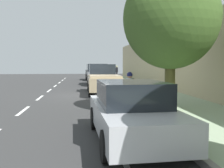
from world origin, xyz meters
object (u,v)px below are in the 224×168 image
(parked_sedan_silver_nearest, at_px, (131,112))
(parked_suv_grey_mid, at_px, (98,74))
(parked_pickup_tan_second, at_px, (103,80))
(fire_hydrant, at_px, (136,91))
(pedestrian_on_phone, at_px, (117,71))
(bicycle_at_curb, at_px, (124,99))
(cyclist_with_backpack, at_px, (130,87))
(street_tree_mid_block, at_px, (171,19))
(parked_suv_black_far, at_px, (94,72))

(parked_sedan_silver_nearest, relative_size, parked_suv_grey_mid, 0.94)
(parked_pickup_tan_second, distance_m, fire_hydrant, 4.43)
(pedestrian_on_phone, bearing_deg, bicycle_at_curb, -96.48)
(pedestrian_on_phone, bearing_deg, parked_sedan_silver_nearest, -96.55)
(bicycle_at_curb, distance_m, cyclist_with_backpack, 0.80)
(parked_suv_grey_mid, bearing_deg, fire_hydrant, -83.38)
(parked_sedan_silver_nearest, relative_size, pedestrian_on_phone, 2.78)
(bicycle_at_curb, xyz_separation_m, street_tree_mid_block, (1.56, -1.70, 3.33))
(cyclist_with_backpack, bearing_deg, parked_suv_black_far, 91.90)
(parked_suv_black_far, bearing_deg, parked_suv_grey_mid, -89.92)
(cyclist_with_backpack, distance_m, pedestrian_on_phone, 20.16)
(bicycle_at_curb, bearing_deg, parked_pickup_tan_second, 95.19)
(cyclist_with_backpack, xyz_separation_m, pedestrian_on_phone, (2.00, 20.06, 0.10))
(bicycle_at_curb, bearing_deg, parked_suv_black_far, 91.32)
(parked_suv_grey_mid, xyz_separation_m, bicycle_at_curb, (0.46, -13.14, -0.66))
(pedestrian_on_phone, bearing_deg, parked_suv_black_far, 162.24)
(parked_pickup_tan_second, relative_size, pedestrian_on_phone, 3.29)
(parked_pickup_tan_second, height_order, cyclist_with_backpack, parked_pickup_tan_second)
(fire_hydrant, bearing_deg, parked_sedan_silver_nearest, -102.87)
(bicycle_at_curb, bearing_deg, parked_suv_grey_mid, 92.01)
(parked_suv_black_far, bearing_deg, pedestrian_on_phone, -17.76)
(parked_sedan_silver_nearest, height_order, parked_suv_grey_mid, parked_suv_grey_mid)
(parked_suv_black_far, distance_m, street_tree_mid_block, 22.42)
(street_tree_mid_block, relative_size, pedestrian_on_phone, 3.42)
(street_tree_mid_block, bearing_deg, pedestrian_on_phone, 88.22)
(parked_sedan_silver_nearest, distance_m, street_tree_mid_block, 5.03)
(parked_pickup_tan_second, bearing_deg, bicycle_at_curb, -84.81)
(parked_pickup_tan_second, xyz_separation_m, fire_hydrant, (1.41, -4.19, -0.31))
(cyclist_with_backpack, relative_size, fire_hydrant, 1.92)
(parked_pickup_tan_second, bearing_deg, fire_hydrant, -71.42)
(parked_suv_grey_mid, distance_m, pedestrian_on_phone, 6.99)
(bicycle_at_curb, height_order, pedestrian_on_phone, pedestrian_on_phone)
(bicycle_at_curb, distance_m, street_tree_mid_block, 4.05)
(parked_suv_grey_mid, bearing_deg, cyclist_with_backpack, -87.12)
(parked_sedan_silver_nearest, xyz_separation_m, parked_suv_grey_mid, (0.15, 18.30, 0.27))
(parked_sedan_silver_nearest, relative_size, bicycle_at_curb, 2.79)
(cyclist_with_backpack, bearing_deg, pedestrian_on_phone, 84.30)
(parked_suv_grey_mid, relative_size, bicycle_at_curb, 2.96)
(parked_suv_black_far, bearing_deg, cyclist_with_backpack, -88.10)
(parked_suv_black_far, xyz_separation_m, cyclist_with_backpack, (0.70, -20.93, -0.05))
(parked_sedan_silver_nearest, xyz_separation_m, street_tree_mid_block, (2.18, 3.45, 2.95))
(bicycle_at_curb, distance_m, fire_hydrant, 1.72)
(parked_suv_black_far, height_order, street_tree_mid_block, street_tree_mid_block)
(bicycle_at_curb, relative_size, cyclist_with_backpack, 0.99)
(bicycle_at_curb, bearing_deg, cyclist_with_backpack, -64.31)
(parked_pickup_tan_second, xyz_separation_m, cyclist_with_backpack, (0.74, -6.11, 0.08))
(bicycle_at_curb, bearing_deg, fire_hydrant, 58.45)
(parked_pickup_tan_second, relative_size, bicycle_at_curb, 3.31)
(parked_suv_black_far, relative_size, street_tree_mid_block, 0.87)
(parked_sedan_silver_nearest, distance_m, cyclist_with_backpack, 4.77)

